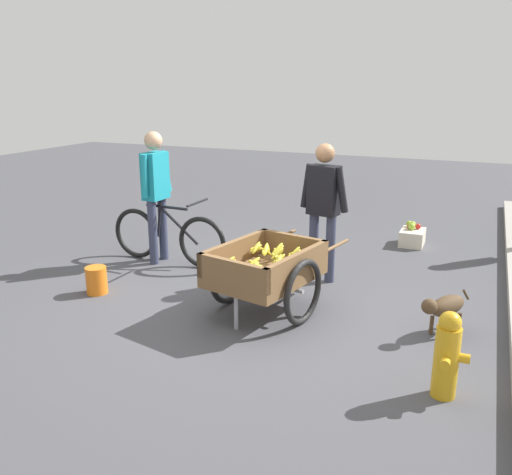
{
  "coord_description": "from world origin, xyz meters",
  "views": [
    {
      "loc": [
        4.74,
        2.11,
        2.23
      ],
      "look_at": [
        0.05,
        0.08,
        0.75
      ],
      "focal_mm": 37.84,
      "sensor_mm": 36.0,
      "label": 1
    }
  ],
  "objects_px": {
    "vendor_person": "(323,201)",
    "fire_hydrant": "(447,355)",
    "cyclist_person": "(156,185)",
    "fruit_cart": "(266,271)",
    "plastic_bucket": "(97,280)",
    "dog": "(445,307)",
    "apple_crate": "(412,236)",
    "bicycle": "(168,236)"
  },
  "relations": [
    {
      "from": "fruit_cart",
      "to": "vendor_person",
      "type": "bearing_deg",
      "value": 167.86
    },
    {
      "from": "dog",
      "to": "cyclist_person",
      "type": "bearing_deg",
      "value": -101.88
    },
    {
      "from": "fruit_cart",
      "to": "cyclist_person",
      "type": "xyz_separation_m",
      "value": [
        -0.94,
        -1.87,
        0.55
      ]
    },
    {
      "from": "bicycle",
      "to": "vendor_person",
      "type": "bearing_deg",
      "value": 95.32
    },
    {
      "from": "vendor_person",
      "to": "fire_hydrant",
      "type": "xyz_separation_m",
      "value": [
        1.99,
        1.54,
        -0.61
      ]
    },
    {
      "from": "vendor_person",
      "to": "fire_hydrant",
      "type": "bearing_deg",
      "value": 37.66
    },
    {
      "from": "dog",
      "to": "fire_hydrant",
      "type": "relative_size",
      "value": 0.89
    },
    {
      "from": "vendor_person",
      "to": "plastic_bucket",
      "type": "height_order",
      "value": "vendor_person"
    },
    {
      "from": "dog",
      "to": "fruit_cart",
      "type": "bearing_deg",
      "value": -83.39
    },
    {
      "from": "cyclist_person",
      "to": "dog",
      "type": "xyz_separation_m",
      "value": [
        0.75,
        3.55,
        -0.72
      ]
    },
    {
      "from": "bicycle",
      "to": "fire_hydrant",
      "type": "xyz_separation_m",
      "value": [
        1.81,
        3.49,
        -0.02
      ]
    },
    {
      "from": "fruit_cart",
      "to": "apple_crate",
      "type": "xyz_separation_m",
      "value": [
        -2.97,
        1.02,
        -0.31
      ]
    },
    {
      "from": "cyclist_person",
      "to": "fire_hydrant",
      "type": "height_order",
      "value": "cyclist_person"
    },
    {
      "from": "cyclist_person",
      "to": "plastic_bucket",
      "type": "height_order",
      "value": "cyclist_person"
    },
    {
      "from": "cyclist_person",
      "to": "dog",
      "type": "distance_m",
      "value": 3.7
    },
    {
      "from": "vendor_person",
      "to": "plastic_bucket",
      "type": "relative_size",
      "value": 5.3
    },
    {
      "from": "fire_hydrant",
      "to": "plastic_bucket",
      "type": "xyz_separation_m",
      "value": [
        -0.61,
        -3.66,
        -0.18
      ]
    },
    {
      "from": "bicycle",
      "to": "dog",
      "type": "height_order",
      "value": "bicycle"
    },
    {
      "from": "plastic_bucket",
      "to": "bicycle",
      "type": "bearing_deg",
      "value": 171.96
    },
    {
      "from": "vendor_person",
      "to": "apple_crate",
      "type": "xyz_separation_m",
      "value": [
        -1.86,
        0.78,
        -0.82
      ]
    },
    {
      "from": "fruit_cart",
      "to": "bicycle",
      "type": "bearing_deg",
      "value": -118.56
    },
    {
      "from": "cyclist_person",
      "to": "apple_crate",
      "type": "height_order",
      "value": "cyclist_person"
    },
    {
      "from": "fire_hydrant",
      "to": "plastic_bucket",
      "type": "relative_size",
      "value": 2.24
    },
    {
      "from": "plastic_bucket",
      "to": "fire_hydrant",
      "type": "bearing_deg",
      "value": 80.54
    },
    {
      "from": "bicycle",
      "to": "fire_hydrant",
      "type": "bearing_deg",
      "value": 62.65
    },
    {
      "from": "vendor_person",
      "to": "fire_hydrant",
      "type": "height_order",
      "value": "vendor_person"
    },
    {
      "from": "plastic_bucket",
      "to": "apple_crate",
      "type": "distance_m",
      "value": 4.35
    },
    {
      "from": "fruit_cart",
      "to": "vendor_person",
      "type": "distance_m",
      "value": 1.25
    },
    {
      "from": "vendor_person",
      "to": "bicycle",
      "type": "relative_size",
      "value": 0.95
    },
    {
      "from": "fruit_cart",
      "to": "fire_hydrant",
      "type": "height_order",
      "value": "fruit_cart"
    },
    {
      "from": "bicycle",
      "to": "cyclist_person",
      "type": "relative_size",
      "value": 1.0
    },
    {
      "from": "apple_crate",
      "to": "fire_hydrant",
      "type": "bearing_deg",
      "value": 11.06
    },
    {
      "from": "cyclist_person",
      "to": "fire_hydrant",
      "type": "relative_size",
      "value": 2.47
    },
    {
      "from": "dog",
      "to": "apple_crate",
      "type": "bearing_deg",
      "value": -166.77
    },
    {
      "from": "bicycle",
      "to": "apple_crate",
      "type": "distance_m",
      "value": 3.42
    },
    {
      "from": "bicycle",
      "to": "fire_hydrant",
      "type": "height_order",
      "value": "bicycle"
    },
    {
      "from": "dog",
      "to": "plastic_bucket",
      "type": "xyz_separation_m",
      "value": [
        0.46,
        -3.56,
        -0.12
      ]
    },
    {
      "from": "dog",
      "to": "fire_hydrant",
      "type": "bearing_deg",
      "value": 5.28
    },
    {
      "from": "vendor_person",
      "to": "bicycle",
      "type": "height_order",
      "value": "vendor_person"
    },
    {
      "from": "vendor_person",
      "to": "plastic_bucket",
      "type": "xyz_separation_m",
      "value": [
        1.38,
        -2.13,
        -0.8
      ]
    },
    {
      "from": "plastic_bucket",
      "to": "vendor_person",
      "type": "bearing_deg",
      "value": 122.95
    },
    {
      "from": "apple_crate",
      "to": "plastic_bucket",
      "type": "bearing_deg",
      "value": -41.97
    }
  ]
}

